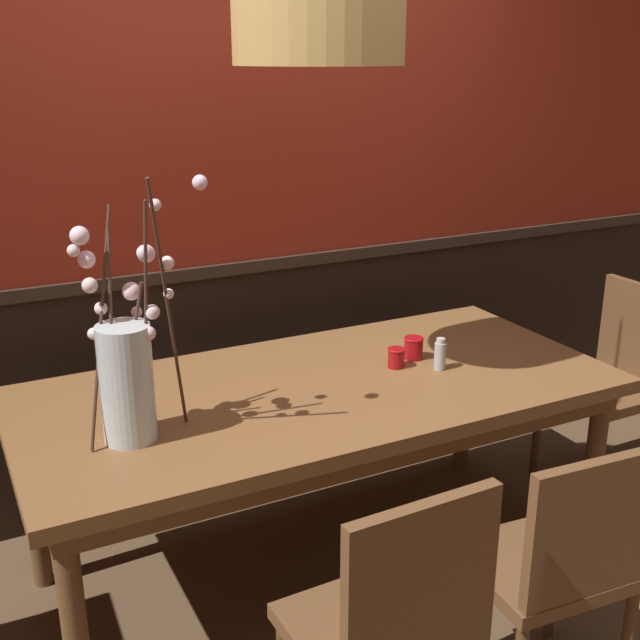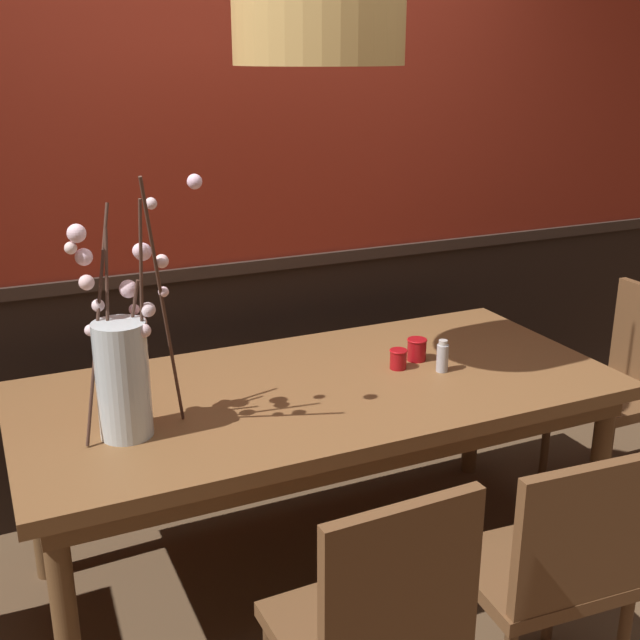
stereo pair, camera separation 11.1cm
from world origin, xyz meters
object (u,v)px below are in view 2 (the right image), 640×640
Objects in this scene: condiment_bottle at (442,357)px; chair_far_side_right at (300,351)px; chair_head_east_end at (626,381)px; chair_near_side_right at (554,567)px; vase_with_blossoms at (124,372)px; chair_near_side_left at (376,628)px; candle_holder_nearer_edge at (417,349)px; dining_table at (320,405)px; pendant_lamp at (319,28)px; candle_holder_nearer_center at (398,359)px; chair_far_side_left at (183,371)px.

chair_far_side_right is at bearing 98.26° from condiment_bottle.
chair_head_east_end is 1.42m from chair_near_side_right.
vase_with_blossoms is (-2.12, -0.09, 0.44)m from chair_head_east_end.
chair_near_side_left is 7.75× the size of condiment_bottle.
chair_head_east_end is 1.05m from candle_holder_nearer_edge.
chair_near_side_right is at bearing -96.67° from candle_holder_nearer_edge.
vase_with_blossoms is at bearing -171.22° from dining_table.
chair_head_east_end is 10.90× the size of candle_holder_nearer_edge.
chair_far_side_right is 0.99× the size of pendant_lamp.
chair_far_side_right is 1.18× the size of vase_with_blossoms.
chair_head_east_end is 2.01m from pendant_lamp.
chair_near_side_right is 0.95m from candle_holder_nearer_center.
candle_holder_nearer_edge is (0.11, 0.04, 0.00)m from candle_holder_nearer_center.
chair_near_side_left reaches higher than chair_near_side_right.
pendant_lamp reaches higher than candle_holder_nearer_edge.
candle_holder_nearer_edge is 0.09× the size of pendant_lamp.
chair_far_side_left is (-0.26, 0.88, -0.15)m from dining_table.
chair_near_side_left is 1.13m from candle_holder_nearer_center.
chair_near_side_left reaches higher than condiment_bottle.
chair_near_side_right reaches higher than candle_holder_nearer_center.
dining_table is at bearing -177.73° from candle_holder_nearer_center.
chair_far_side_right is at bearing 2.67° from chair_far_side_left.
vase_with_blossoms is at bearing 117.26° from chair_near_side_left.
candle_holder_nearer_edge reaches higher than candle_holder_nearer_center.
vase_with_blossoms is (-1.00, 0.78, 0.47)m from chair_near_side_right.
chair_far_side_left is 1.06× the size of chair_near_side_right.
chair_near_side_right is 0.94× the size of chair_near_side_left.
chair_near_side_left reaches higher than candle_holder_nearer_center.
dining_table is 2.25× the size of chair_head_east_end.
pendant_lamp is at bearing -73.01° from chair_far_side_left.
dining_table is 1.45m from chair_head_east_end.
candle_holder_nearer_center is at bearing 6.72° from vase_with_blossoms.
candle_holder_nearer_edge is 0.14m from condiment_bottle.
vase_with_blossoms is 0.84× the size of pendant_lamp.
chair_far_side_left is at bearing 106.99° from pendant_lamp.
condiment_bottle is (0.72, 0.84, 0.30)m from chair_near_side_left.
chair_far_side_left is 1.23m from condiment_bottle.
chair_near_side_left is 1.02m from vase_with_blossoms.
chair_far_side_left is 1.08m from candle_holder_nearer_center.
chair_far_side_right reaches higher than dining_table.
candle_holder_nearer_center is at bearing 0.47° from pendant_lamp.
candle_holder_nearer_edge is (1.11, 0.16, -0.16)m from vase_with_blossoms.
chair_head_east_end reaches higher than candle_holder_nearer_edge.
pendant_lamp is (0.27, 0.93, 1.41)m from chair_near_side_left.
pendant_lamp reaches higher than condiment_bottle.
dining_table is at bearing 170.47° from condiment_bottle.
candle_holder_nearer_center is at bearing 89.69° from chair_near_side_right.
chair_head_east_end reaches higher than condiment_bottle.
chair_near_side_left reaches higher than candle_holder_nearer_edge.
chair_near_side_left is at bearing -107.58° from chair_far_side_right.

